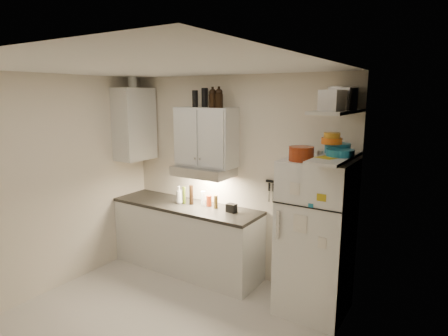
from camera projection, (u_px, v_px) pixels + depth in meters
The scene contains 36 objects.
floor at pixel (157, 327), 3.88m from camera, with size 3.20×3.00×0.02m, color beige.
ceiling at pixel (147, 66), 3.37m from camera, with size 3.20×3.00×0.02m, color white.
back_wall at pixel (233, 177), 4.87m from camera, with size 3.20×0.02×2.60m, color beige.
left_wall at pixel (53, 185), 4.48m from camera, with size 0.02×3.00×2.60m, color beige.
right_wall at pixel (313, 240), 2.77m from camera, with size 0.02×3.00×2.60m, color beige.
base_cabinet at pixel (186, 238), 5.07m from camera, with size 2.10×0.60×0.88m, color silver.
countertop at pixel (186, 206), 4.98m from camera, with size 2.10×0.62×0.04m, color black.
upper_cabinet at pixel (206, 137), 4.78m from camera, with size 0.80×0.33×0.75m, color silver.
side_cabinet at pixel (135, 124), 5.25m from camera, with size 0.33×0.55×1.00m, color silver.
range_hood at pixel (204, 171), 4.81m from camera, with size 0.76×0.46×0.12m, color silver.
fridge at pixel (316, 238), 4.01m from camera, with size 0.70×0.68×1.70m, color white.
shelf_hi at pixel (338, 112), 3.53m from camera, with size 0.30×0.95×0.03m, color silver.
shelf_lo at pixel (335, 157), 3.62m from camera, with size 0.30×0.95×0.03m, color silver.
knife_strip at pixel (282, 183), 4.48m from camera, with size 0.42×0.02×0.03m, color black.
dutch_oven at pixel (301, 154), 3.77m from camera, with size 0.25×0.25×0.15m, color maroon.
book_stack at pixel (329, 161), 3.54m from camera, with size 0.18×0.23×0.08m, color gold.
spice_jar at pixel (320, 155), 3.83m from camera, with size 0.06×0.06×0.10m, color silver.
stock_pot at pixel (342, 98), 3.81m from camera, with size 0.31×0.31×0.22m, color silver.
tin_a at pixel (343, 99), 3.45m from camera, with size 0.21×0.19×0.21m, color #AAAAAD.
tin_b at pixel (332, 101), 3.28m from camera, with size 0.18×0.18×0.18m, color #AAAAAD.
bowl_teal at pixel (337, 148), 3.78m from camera, with size 0.26×0.26×0.10m, color teal.
bowl_orange at pixel (332, 141), 3.71m from camera, with size 0.20×0.20×0.06m, color orange.
bowl_yellow at pixel (332, 135), 3.70m from camera, with size 0.16×0.16×0.05m, color #C28822.
plates at pixel (340, 153), 3.59m from camera, with size 0.27×0.27×0.07m, color teal.
growler_a at pixel (213, 98), 4.54m from camera, with size 0.10×0.10×0.23m, color black, non-canonical shape.
growler_b at pixel (219, 98), 4.52m from camera, with size 0.10×0.10×0.24m, color black, non-canonical shape.
thermos_a at pixel (205, 98), 4.79m from camera, with size 0.08×0.08×0.24m, color black.
thermos_b at pixel (195, 99), 4.77m from camera, with size 0.07×0.07×0.21m, color black.
side_jar at pixel (132, 82), 5.11m from camera, with size 0.12×0.12×0.16m, color silver.
soap_bottle at pixel (179, 194), 5.01m from camera, with size 0.10×0.10×0.27m, color silver.
pepper_mill at pixel (216, 202), 4.80m from camera, with size 0.05×0.05×0.17m, color brown.
oil_bottle at pixel (184, 195), 5.00m from camera, with size 0.04×0.04×0.23m, color #465715.
vinegar_bottle at pixel (191, 195), 4.96m from camera, with size 0.05×0.05×0.26m, color black.
clear_bottle at pixel (203, 198), 4.95m from camera, with size 0.06×0.06×0.19m, color silver.
red_jar at pixel (209, 201), 4.89m from camera, with size 0.07×0.07×0.14m, color maroon.
caddy at pixel (231, 208), 4.65m from camera, with size 0.12×0.09×0.11m, color black.
Camera 1 is at (2.46, -2.56, 2.36)m, focal length 30.00 mm.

